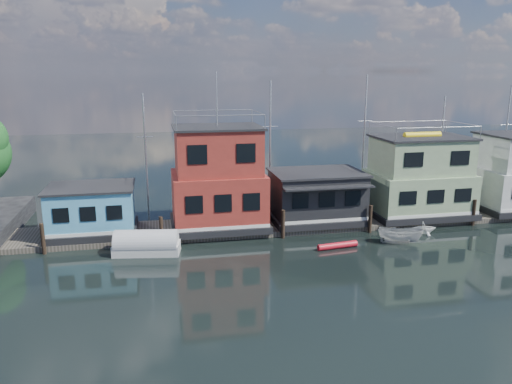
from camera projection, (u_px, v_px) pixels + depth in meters
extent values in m
plane|color=black|center=(386.00, 283.00, 29.71)|extent=(160.00, 160.00, 0.00)
cube|color=#595147|center=(321.00, 222.00, 41.09)|extent=(48.00, 5.00, 0.40)
cube|color=black|center=(94.00, 230.00, 37.53)|extent=(6.40, 4.90, 0.50)
cube|color=#56ABD6|center=(92.00, 208.00, 37.12)|extent=(6.00, 4.50, 3.00)
cube|color=black|center=(90.00, 187.00, 36.74)|extent=(6.30, 4.80, 0.16)
cube|color=black|center=(219.00, 223.00, 39.35)|extent=(7.40, 5.90, 0.50)
cube|color=maroon|center=(218.00, 197.00, 38.85)|extent=(7.00, 5.50, 3.74)
cube|color=maroon|center=(218.00, 151.00, 38.00)|extent=(6.30, 4.95, 3.46)
cube|color=black|center=(217.00, 127.00, 37.58)|extent=(6.65, 5.23, 0.16)
cylinder|color=silver|center=(217.00, 99.00, 37.09)|extent=(0.08, 0.08, 4.00)
cube|color=black|center=(316.00, 217.00, 40.89)|extent=(7.40, 5.40, 0.50)
cube|color=black|center=(316.00, 194.00, 40.43)|extent=(7.00, 5.00, 3.40)
cube|color=black|center=(317.00, 172.00, 40.01)|extent=(7.30, 5.30, 0.16)
cube|color=black|center=(329.00, 187.00, 37.48)|extent=(7.00, 1.20, 0.12)
cube|color=black|center=(416.00, 211.00, 42.62)|extent=(8.40, 5.90, 0.50)
cube|color=#8CA67A|center=(418.00, 190.00, 42.19)|extent=(8.00, 5.50, 3.12)
cube|color=#8CA67A|center=(421.00, 155.00, 41.49)|extent=(7.20, 4.95, 2.88)
cube|color=black|center=(422.00, 137.00, 41.13)|extent=(7.60, 5.23, 0.16)
cylinder|color=yellow|center=(422.00, 135.00, 41.09)|extent=(3.20, 0.56, 0.56)
cylinder|color=#2D2116|center=(43.00, 239.00, 34.18)|extent=(0.28, 0.28, 2.20)
cylinder|color=#2D2116|center=(161.00, 232.00, 35.72)|extent=(0.28, 0.28, 2.20)
cylinder|color=#2D2116|center=(283.00, 224.00, 37.44)|extent=(0.28, 0.28, 2.20)
cylinder|color=#2D2116|center=(370.00, 219.00, 38.79)|extent=(0.28, 0.28, 2.20)
cylinder|color=#2D2116|center=(474.00, 213.00, 40.52)|extent=(0.28, 0.28, 2.20)
cylinder|color=silver|center=(146.00, 155.00, 42.93)|extent=(0.16, 0.16, 10.50)
cylinder|color=silver|center=(145.00, 137.00, 42.56)|extent=(1.40, 0.06, 0.06)
cylinder|color=silver|center=(270.00, 146.00, 44.92)|extent=(0.16, 0.16, 11.50)
cylinder|color=silver|center=(270.00, 127.00, 44.52)|extent=(1.40, 0.06, 0.06)
cylinder|color=silver|center=(364.00, 140.00, 46.59)|extent=(0.16, 0.16, 12.00)
cylinder|color=silver|center=(365.00, 121.00, 46.17)|extent=(1.40, 0.06, 0.06)
cylinder|color=silver|center=(441.00, 148.00, 48.37)|extent=(0.16, 0.16, 10.00)
cylinder|color=silver|center=(442.00, 133.00, 48.01)|extent=(1.40, 0.06, 0.06)
cylinder|color=silver|center=(505.00, 141.00, 49.59)|extent=(0.16, 0.16, 11.00)
cylinder|color=silver|center=(507.00, 125.00, 49.21)|extent=(1.40, 0.06, 0.06)
cylinder|color=red|center=(337.00, 245.00, 35.46)|extent=(3.05, 0.84, 0.44)
imported|color=white|center=(424.00, 228.00, 38.65)|extent=(2.05, 1.83, 0.97)
imported|color=beige|center=(401.00, 235.00, 36.43)|extent=(3.49, 2.27, 1.26)
cube|color=beige|center=(147.00, 249.00, 34.41)|extent=(4.71, 2.39, 0.75)
cylinder|color=#B7B8BD|center=(146.00, 243.00, 34.31)|extent=(4.51, 2.46, 1.82)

